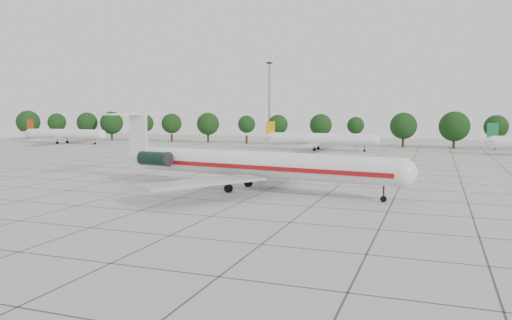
# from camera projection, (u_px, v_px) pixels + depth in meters

# --- Properties ---
(ground) EXTENTS (260.00, 260.00, 0.00)m
(ground) POSITION_uv_depth(u_px,v_px,m) (264.00, 191.00, 63.62)
(ground) COLOR #B1B1A9
(ground) RESTS_ON ground
(apron_joints) EXTENTS (170.00, 170.00, 0.02)m
(apron_joints) POSITION_uv_depth(u_px,v_px,m) (296.00, 177.00, 77.65)
(apron_joints) COLOR #383838
(apron_joints) RESTS_ON ground
(main_airliner) EXTENTS (42.25, 33.02, 9.95)m
(main_airliner) POSITION_uv_depth(u_px,v_px,m) (243.00, 163.00, 64.52)
(main_airliner) COLOR silver
(main_airliner) RESTS_ON ground
(bg_airliner_a) EXTENTS (28.24, 27.20, 7.40)m
(bg_airliner_a) POSITION_uv_depth(u_px,v_px,m) (64.00, 134.00, 154.24)
(bg_airliner_a) COLOR silver
(bg_airliner_a) RESTS_ON ground
(bg_airliner_c) EXTENTS (28.24, 27.20, 7.40)m
(bg_airliner_c) POSITION_uv_depth(u_px,v_px,m) (320.00, 139.00, 127.63)
(bg_airliner_c) COLOR silver
(bg_airliner_c) RESTS_ON ground
(tree_line) EXTENTS (249.86, 8.44, 10.22)m
(tree_line) POSITION_uv_depth(u_px,v_px,m) (321.00, 125.00, 146.50)
(tree_line) COLOR #332114
(tree_line) RESTS_ON ground
(floodlight_mast) EXTENTS (1.60, 1.60, 25.45)m
(floodlight_mast) POSITION_uv_depth(u_px,v_px,m) (269.00, 98.00, 158.44)
(floodlight_mast) COLOR slate
(floodlight_mast) RESTS_ON ground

